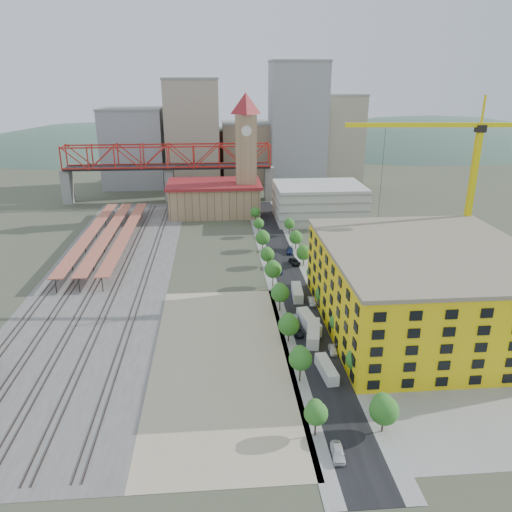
{
  "coord_description": "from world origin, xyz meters",
  "views": [
    {
      "loc": [
        -4.2,
        -119.23,
        54.54
      ],
      "look_at": [
        5.65,
        2.11,
        10.0
      ],
      "focal_mm": 35.0,
      "sensor_mm": 36.0,
      "label": 1
    }
  ],
  "objects": [
    {
      "name": "construction_building",
      "position": [
        42.0,
        -20.0,
        9.41
      ],
      "size": [
        44.6,
        50.6,
        18.8
      ],
      "color": "yellow",
      "rests_on": "ground"
    },
    {
      "name": "site_trailer_c",
      "position": [
        16.0,
        -19.05,
        1.4
      ],
      "size": [
        4.19,
        10.5,
        2.8
      ],
      "primitive_type": "cube",
      "rotation": [
        0.0,
        0.0,
        0.15
      ],
      "color": "silver",
      "rests_on": "ground"
    },
    {
      "name": "tower_crane",
      "position": [
        59.71,
        5.25,
        30.66
      ],
      "size": [
        46.53,
        5.04,
        49.69
      ],
      "color": "yellow",
      "rests_on": "ground"
    },
    {
      "name": "car_0",
      "position": [
        13.0,
        -60.0,
        0.8
      ],
      "size": [
        2.26,
        4.84,
        1.6
      ],
      "primitive_type": "imported",
      "rotation": [
        0.0,
        0.0,
        -0.08
      ],
      "color": "silver",
      "rests_on": "ground"
    },
    {
      "name": "truss_bridge",
      "position": [
        -25.0,
        105.0,
        18.86
      ],
      "size": [
        94.0,
        9.6,
        25.6
      ],
      "color": "gray",
      "rests_on": "ground"
    },
    {
      "name": "site_trailer_d",
      "position": [
        16.0,
        -2.41,
        1.27
      ],
      "size": [
        3.1,
        9.41,
        2.53
      ],
      "primitive_type": "cube",
      "rotation": [
        0.0,
        0.0,
        -0.07
      ],
      "color": "silver",
      "rests_on": "ground"
    },
    {
      "name": "car_1",
      "position": [
        13.0,
        -16.73,
        0.8
      ],
      "size": [
        1.95,
        4.94,
        1.6
      ],
      "primitive_type": "imported",
      "rotation": [
        0.0,
        0.0,
        -0.05
      ],
      "color": "#9D9EA2",
      "rests_on": "ground"
    },
    {
      "name": "skyline",
      "position": [
        7.47,
        142.31,
        22.81
      ],
      "size": [
        133.0,
        46.0,
        60.0
      ],
      "color": "#9EA0A3",
      "rests_on": "ground"
    },
    {
      "name": "sidewalk_west",
      "position": [
        10.5,
        15.0,
        0.02
      ],
      "size": [
        3.0,
        170.0,
        0.04
      ],
      "primitive_type": "cube",
      "color": "gray",
      "rests_on": "ground"
    },
    {
      "name": "platform_canopies",
      "position": [
        -41.0,
        45.0,
        3.99
      ],
      "size": [
        16.0,
        80.0,
        4.12
      ],
      "color": "#C06049",
      "rests_on": "ground"
    },
    {
      "name": "site_trailer_b",
      "position": [
        16.0,
        -24.43,
        1.39
      ],
      "size": [
        4.74,
        10.5,
        2.78
      ],
      "primitive_type": "cube",
      "rotation": [
        0.0,
        0.0,
        -0.21
      ],
      "color": "silver",
      "rests_on": "ground"
    },
    {
      "name": "clock_tower",
      "position": [
        8.0,
        79.99,
        28.7
      ],
      "size": [
        12.0,
        12.0,
        52.0
      ],
      "color": "tan",
      "rests_on": "ground"
    },
    {
      "name": "street_asphalt",
      "position": [
        16.0,
        15.0,
        0.03
      ],
      "size": [
        12.0,
        170.0,
        0.06
      ],
      "primitive_type": "cube",
      "color": "black",
      "rests_on": "ground"
    },
    {
      "name": "car_4",
      "position": [
        19.0,
        -30.43,
        0.68
      ],
      "size": [
        1.88,
        4.1,
        1.36
      ],
      "primitive_type": "imported",
      "rotation": [
        0.0,
        0.0,
        -0.07
      ],
      "color": "white",
      "rests_on": "ground"
    },
    {
      "name": "ground",
      "position": [
        0.0,
        0.0,
        0.0
      ],
      "size": [
        400.0,
        400.0,
        0.0
      ],
      "primitive_type": "plane",
      "color": "#474C38",
      "rests_on": "ground"
    },
    {
      "name": "station_hall",
      "position": [
        -5.0,
        82.0,
        6.67
      ],
      "size": [
        38.0,
        24.0,
        13.1
      ],
      "color": "tan",
      "rests_on": "ground"
    },
    {
      "name": "dirt_lot",
      "position": [
        -4.0,
        -31.5,
        0.03
      ],
      "size": [
        28.0,
        67.0,
        0.06
      ],
      "primitive_type": "cube",
      "color": "tan",
      "rests_on": "ground"
    },
    {
      "name": "car_2",
      "position": [
        13.0,
        -22.1,
        0.66
      ],
      "size": [
        2.63,
        4.94,
        1.32
      ],
      "primitive_type": "imported",
      "rotation": [
        0.0,
        0.0,
        0.09
      ],
      "color": "black",
      "rests_on": "ground"
    },
    {
      "name": "distant_hills",
      "position": [
        45.28,
        260.0,
        -79.54
      ],
      "size": [
        647.0,
        264.0,
        227.0
      ],
      "color": "#4C6B59",
      "rests_on": "ground"
    },
    {
      "name": "car_7",
      "position": [
        19.0,
        31.14,
        0.76
      ],
      "size": [
        2.89,
        5.47,
        1.51
      ],
      "primitive_type": "imported",
      "rotation": [
        0.0,
        0.0,
        -0.15
      ],
      "color": "navy",
      "rests_on": "ground"
    },
    {
      "name": "construction_pad",
      "position": [
        45.0,
        -20.0,
        0.03
      ],
      "size": [
        50.0,
        90.0,
        0.06
      ],
      "primitive_type": "cube",
      "color": "gray",
      "rests_on": "ground"
    },
    {
      "name": "site_trailer_a",
      "position": [
        16.0,
        -38.16,
        1.18
      ],
      "size": [
        3.09,
        8.79,
        2.36
      ],
      "primitive_type": "cube",
      "rotation": [
        0.0,
        0.0,
        0.1
      ],
      "color": "silver",
      "rests_on": "ground"
    },
    {
      "name": "street_trees",
      "position": [
        16.0,
        5.0,
        0.0
      ],
      "size": [
        15.4,
        124.4,
        8.0
      ],
      "color": "#2A681F",
      "rests_on": "ground"
    },
    {
      "name": "car_6",
      "position": [
        19.0,
        21.07,
        0.76
      ],
      "size": [
        3.41,
        5.81,
        1.52
      ],
      "primitive_type": "imported",
      "rotation": [
        0.0,
        0.0,
        0.17
      ],
      "color": "black",
      "rests_on": "ground"
    },
    {
      "name": "car_5",
      "position": [
        19.0,
        -7.02,
        0.76
      ],
      "size": [
        1.8,
        4.7,
        1.53
      ],
      "primitive_type": "imported",
      "rotation": [
        0.0,
        0.0,
        -0.04
      ],
      "color": "#A3A4A9",
      "rests_on": "ground"
    },
    {
      "name": "parking_garage",
      "position": [
        36.0,
        70.0,
        7.0
      ],
      "size": [
        34.0,
        26.0,
        14.0
      ],
      "primitive_type": "cube",
      "color": "silver",
      "rests_on": "ground"
    },
    {
      "name": "ballast_strip",
      "position": [
        -36.0,
        17.5,
        0.03
      ],
      "size": [
        36.0,
        165.0,
        0.06
      ],
      "primitive_type": "cube",
      "color": "#605E59",
      "rests_on": "ground"
    },
    {
      "name": "car_3",
      "position": [
        13.0,
        14.69,
        0.75
      ],
      "size": [
        2.6,
        5.37,
        1.51
      ],
      "primitive_type": "imported",
      "rotation": [
        0.0,
        0.0,
        0.1
      ],
      "color": "navy",
      "rests_on": "ground"
    },
    {
      "name": "rail_tracks",
      "position": [
        -37.8,
        17.5,
        0.15
      ],
      "size": [
        26.56,
        160.0,
        0.18
      ],
      "color": "#382B23",
      "rests_on": "ground"
    },
    {
      "name": "sidewalk_east",
      "position": [
        21.5,
        15.0,
        0.02
      ],
      "size": [
        3.0,
        170.0,
        0.04
      ],
      "primitive_type": "cube",
      "color": "gray",
      "rests_on": "ground"
    }
  ]
}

